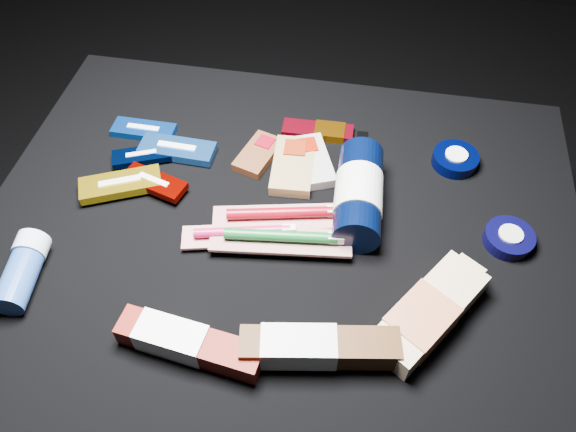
% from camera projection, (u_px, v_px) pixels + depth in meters
% --- Properties ---
extents(ground, '(3.00, 3.00, 0.00)m').
position_uv_depth(ground, '(280.00, 338.00, 1.23)').
color(ground, black).
rests_on(ground, ground).
extents(cloth_table, '(0.98, 0.78, 0.40)m').
position_uv_depth(cloth_table, '(279.00, 291.00, 1.07)').
color(cloth_table, black).
rests_on(cloth_table, ground).
extents(luna_bar_0, '(0.12, 0.04, 0.02)m').
position_uv_depth(luna_bar_0, '(144.00, 130.00, 1.05)').
color(luna_bar_0, '#0C42AF').
rests_on(luna_bar_0, cloth_table).
extents(luna_bar_1, '(0.14, 0.05, 0.02)m').
position_uv_depth(luna_bar_1, '(177.00, 149.00, 1.01)').
color(luna_bar_1, '#1E59B0').
rests_on(luna_bar_1, cloth_table).
extents(luna_bar_2, '(0.11, 0.08, 0.01)m').
position_uv_depth(luna_bar_2, '(142.00, 156.00, 1.00)').
color(luna_bar_2, black).
rests_on(luna_bar_2, cloth_table).
extents(luna_bar_3, '(0.15, 0.10, 0.02)m').
position_uv_depth(luna_bar_3, '(121.00, 184.00, 0.95)').
color(luna_bar_3, '#B39310').
rests_on(luna_bar_3, cloth_table).
extents(luna_bar_4, '(0.12, 0.07, 0.01)m').
position_uv_depth(luna_bar_4, '(154.00, 182.00, 0.96)').
color(luna_bar_4, '#690400').
rests_on(luna_bar_4, cloth_table).
extents(clif_bar_0, '(0.08, 0.11, 0.02)m').
position_uv_depth(clif_bar_0, '(259.00, 153.00, 1.01)').
color(clif_bar_0, '#592E18').
rests_on(clif_bar_0, cloth_table).
extents(clif_bar_1, '(0.10, 0.14, 0.02)m').
position_uv_depth(clif_bar_1, '(310.00, 160.00, 1.00)').
color(clif_bar_1, '#A0A09A').
rests_on(clif_bar_1, cloth_table).
extents(clif_bar_2, '(0.08, 0.13, 0.02)m').
position_uv_depth(clif_bar_2, '(293.00, 164.00, 0.99)').
color(clif_bar_2, olive).
rests_on(clif_bar_2, cloth_table).
extents(power_bar, '(0.13, 0.04, 0.02)m').
position_uv_depth(power_bar, '(322.00, 131.00, 1.05)').
color(power_bar, maroon).
rests_on(power_bar, cloth_table).
extents(lotion_bottle, '(0.08, 0.24, 0.08)m').
position_uv_depth(lotion_bottle, '(359.00, 193.00, 0.91)').
color(lotion_bottle, black).
rests_on(lotion_bottle, cloth_table).
extents(cream_tin_upper, '(0.08, 0.08, 0.03)m').
position_uv_depth(cream_tin_upper, '(455.00, 159.00, 1.00)').
color(cream_tin_upper, black).
rests_on(cream_tin_upper, cloth_table).
extents(cream_tin_lower, '(0.08, 0.08, 0.02)m').
position_uv_depth(cream_tin_lower, '(509.00, 238.00, 0.89)').
color(cream_tin_lower, black).
rests_on(cream_tin_lower, cloth_table).
extents(bodywash_bottle, '(0.17, 0.20, 0.04)m').
position_uv_depth(bodywash_bottle, '(428.00, 314.00, 0.79)').
color(bodywash_bottle, beige).
rests_on(bodywash_bottle, cloth_table).
extents(deodorant_stick, '(0.06, 0.13, 0.05)m').
position_uv_depth(deodorant_stick, '(22.00, 270.00, 0.83)').
color(deodorant_stick, '#244993').
rests_on(deodorant_stick, cloth_table).
extents(toothbrush_pack_0, '(0.23, 0.10, 0.03)m').
position_uv_depth(toothbrush_pack_0, '(283.00, 215.00, 0.92)').
color(toothbrush_pack_0, beige).
rests_on(toothbrush_pack_0, cloth_table).
extents(toothbrush_pack_1, '(0.20, 0.09, 0.02)m').
position_uv_depth(toothbrush_pack_1, '(244.00, 234.00, 0.89)').
color(toothbrush_pack_1, silver).
rests_on(toothbrush_pack_1, cloth_table).
extents(toothbrush_pack_2, '(0.23, 0.08, 0.02)m').
position_uv_depth(toothbrush_pack_2, '(283.00, 239.00, 0.87)').
color(toothbrush_pack_2, '#BEB4B0').
rests_on(toothbrush_pack_2, cloth_table).
extents(toothpaste_carton_red, '(0.21, 0.07, 0.04)m').
position_uv_depth(toothpaste_carton_red, '(184.00, 342.00, 0.77)').
color(toothpaste_carton_red, maroon).
rests_on(toothpaste_carton_red, cloth_table).
extents(toothpaste_carton_green, '(0.22, 0.08, 0.04)m').
position_uv_depth(toothpaste_carton_green, '(312.00, 347.00, 0.76)').
color(toothpaste_carton_green, '#3D220C').
rests_on(toothpaste_carton_green, cloth_table).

